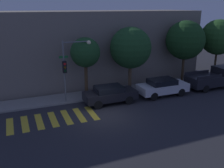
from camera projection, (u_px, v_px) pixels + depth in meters
ground_plane at (104, 116)px, 17.89m from camera, size 60.00×60.00×0.00m
sidewalk at (87, 95)px, 21.71m from camera, size 26.00×2.29×0.14m
building_row at (72, 48)px, 24.68m from camera, size 26.00×6.00×7.07m
crosswalk at (53, 119)px, 17.34m from camera, size 6.08×2.60×0.00m
traffic_light_pole at (70, 62)px, 19.31m from camera, size 2.58×0.56×5.03m
sedan_near_corner at (110, 94)px, 19.98m from camera, size 4.22×1.76×1.44m
sedan_middle at (163, 87)px, 21.75m from camera, size 4.40×1.86×1.49m
pickup_truck at (217, 77)px, 23.90m from camera, size 5.62×1.97×1.95m
tree_near_corner at (85, 53)px, 20.48m from camera, size 2.47×2.47×5.12m
tree_midblock at (131, 48)px, 21.93m from camera, size 3.67×3.67×5.84m
tree_far_end at (185, 40)px, 23.92m from camera, size 3.73×3.73×6.25m
tree_behind_truck at (218, 37)px, 25.38m from camera, size 3.58×3.58×6.26m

